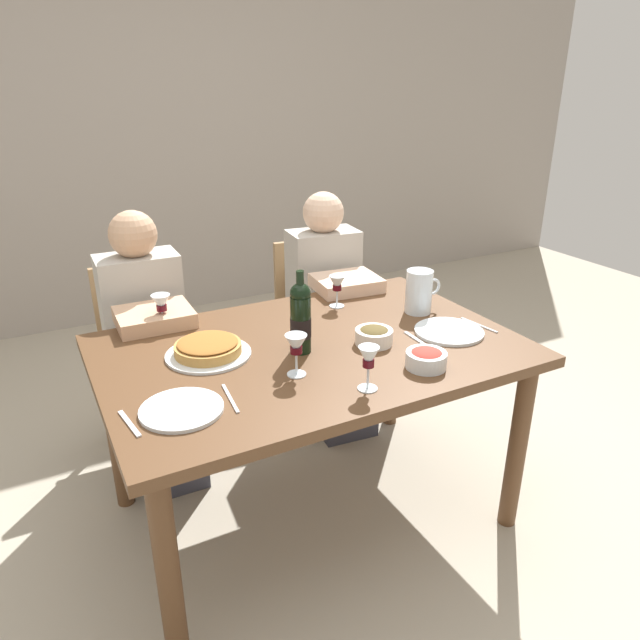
% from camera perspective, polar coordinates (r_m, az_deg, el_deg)
% --- Properties ---
extents(ground_plane, '(8.00, 8.00, 0.00)m').
position_cam_1_polar(ground_plane, '(2.55, -0.78, -18.16)').
color(ground_plane, '#B2A893').
extents(back_wall, '(8.00, 0.10, 2.80)m').
position_cam_1_polar(back_wall, '(4.38, -17.21, 18.25)').
color(back_wall, '#A3998E').
rests_on(back_wall, ground).
extents(dining_table, '(1.50, 1.00, 0.76)m').
position_cam_1_polar(dining_table, '(2.17, -0.87, -4.72)').
color(dining_table, brown).
rests_on(dining_table, ground).
extents(wine_bottle, '(0.07, 0.07, 0.30)m').
position_cam_1_polar(wine_bottle, '(2.04, -1.90, 0.22)').
color(wine_bottle, black).
rests_on(wine_bottle, dining_table).
extents(water_pitcher, '(0.16, 0.11, 0.18)m').
position_cam_1_polar(water_pitcher, '(2.44, 9.63, 2.52)').
color(water_pitcher, silver).
rests_on(water_pitcher, dining_table).
extents(baked_tart, '(0.30, 0.30, 0.06)m').
position_cam_1_polar(baked_tart, '(2.08, -10.87, -2.74)').
color(baked_tart, silver).
rests_on(baked_tart, dining_table).
extents(salad_bowl, '(0.14, 0.14, 0.07)m').
position_cam_1_polar(salad_bowl, '(2.00, 10.32, -3.68)').
color(salad_bowl, silver).
rests_on(salad_bowl, dining_table).
extents(olive_bowl, '(0.14, 0.14, 0.07)m').
position_cam_1_polar(olive_bowl, '(2.14, 5.28, -1.48)').
color(olive_bowl, white).
rests_on(olive_bowl, dining_table).
extents(wine_glass_left_diner, '(0.07, 0.07, 0.14)m').
position_cam_1_polar(wine_glass_left_diner, '(2.33, -15.23, 1.46)').
color(wine_glass_left_diner, silver).
rests_on(wine_glass_left_diner, dining_table).
extents(wine_glass_right_diner, '(0.07, 0.07, 0.14)m').
position_cam_1_polar(wine_glass_right_diner, '(2.46, 1.68, 3.44)').
color(wine_glass_right_diner, silver).
rests_on(wine_glass_right_diner, dining_table).
extents(wine_glass_centre, '(0.07, 0.07, 0.15)m').
position_cam_1_polar(wine_glass_centre, '(1.81, 4.76, -3.86)').
color(wine_glass_centre, silver).
rests_on(wine_glass_centre, dining_table).
extents(wine_glass_spare, '(0.07, 0.07, 0.14)m').
position_cam_1_polar(wine_glass_spare, '(1.89, -2.35, -2.59)').
color(wine_glass_spare, silver).
rests_on(wine_glass_spare, dining_table).
extents(dinner_plate_left_setting, '(0.25, 0.25, 0.01)m').
position_cam_1_polar(dinner_plate_left_setting, '(1.78, -13.35, -8.48)').
color(dinner_plate_left_setting, silver).
rests_on(dinner_plate_left_setting, dining_table).
extents(dinner_plate_right_setting, '(0.26, 0.26, 0.01)m').
position_cam_1_polar(dinner_plate_right_setting, '(2.29, 12.48, -1.09)').
color(dinner_plate_right_setting, silver).
rests_on(dinner_plate_right_setting, dining_table).
extents(fork_left_setting, '(0.04, 0.16, 0.00)m').
position_cam_1_polar(fork_left_setting, '(1.76, -18.11, -9.58)').
color(fork_left_setting, silver).
rests_on(fork_left_setting, dining_table).
extents(knife_left_setting, '(0.03, 0.18, 0.00)m').
position_cam_1_polar(knife_left_setting, '(1.81, -8.75, -7.56)').
color(knife_left_setting, silver).
rests_on(knife_left_setting, dining_table).
extents(knife_right_setting, '(0.03, 0.18, 0.00)m').
position_cam_1_polar(knife_right_setting, '(2.38, 15.25, -0.48)').
color(knife_right_setting, silver).
rests_on(knife_right_setting, dining_table).
extents(spoon_right_setting, '(0.02, 0.16, 0.00)m').
position_cam_1_polar(spoon_right_setting, '(2.20, 9.46, -1.92)').
color(spoon_right_setting, silver).
rests_on(spoon_right_setting, dining_table).
extents(chair_left, '(0.41, 0.41, 0.87)m').
position_cam_1_polar(chair_left, '(2.87, -16.91, -2.42)').
color(chair_left, '#9E7A51').
rests_on(chair_left, ground).
extents(diner_left, '(0.34, 0.51, 1.16)m').
position_cam_1_polar(diner_left, '(2.61, -16.21, -2.02)').
color(diner_left, '#B7B2A8').
rests_on(diner_left, ground).
extents(chair_right, '(0.44, 0.44, 0.87)m').
position_cam_1_polar(chair_right, '(3.14, -0.61, 0.76)').
color(chair_right, '#9E7A51').
rests_on(chair_right, ground).
extents(diner_right, '(0.37, 0.53, 1.16)m').
position_cam_1_polar(diner_right, '(2.89, 1.18, 1.36)').
color(diner_right, '#B7B2A8').
rests_on(diner_right, ground).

